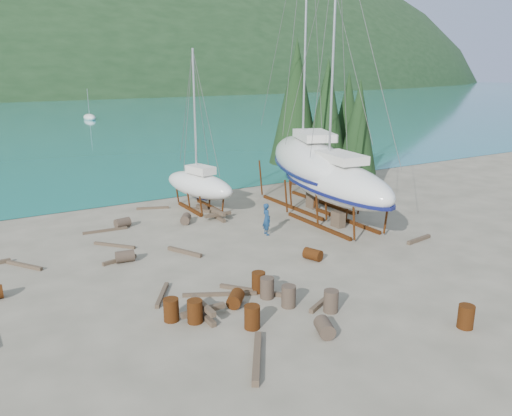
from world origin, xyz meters
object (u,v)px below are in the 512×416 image
large_sailboat_near (334,181)px  worker (267,219)px  small_sailboat_shore (199,184)px  large_sailboat_far (308,160)px

large_sailboat_near → worker: bearing=-178.4°
small_sailboat_shore → worker: bearing=-94.4°
large_sailboat_far → small_sailboat_shore: size_ratio=1.91×
large_sailboat_near → worker: 4.84m
large_sailboat_far → worker: large_sailboat_far is taller
large_sailboat_far → worker: 7.26m
worker → large_sailboat_near: bearing=-88.4°
large_sailboat_near → small_sailboat_shore: 9.22m
small_sailboat_shore → large_sailboat_near: bearing=-66.0°
large_sailboat_near → small_sailboat_shore: bearing=133.8°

